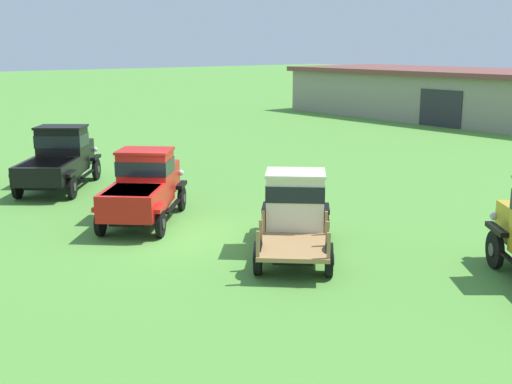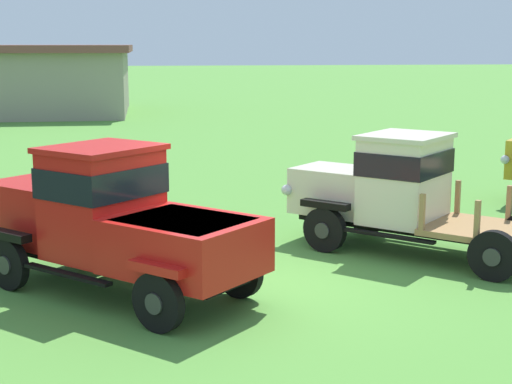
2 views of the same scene
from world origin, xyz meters
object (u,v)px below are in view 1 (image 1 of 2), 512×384
vintage_truck_foreground_near (60,158)px  vintage_truck_midrow_center (295,208)px  farm_shed (442,93)px  vintage_truck_second_in_line (145,185)px

vintage_truck_foreground_near → vintage_truck_midrow_center: size_ratio=1.11×
farm_shed → vintage_truck_foreground_near: farm_shed is taller
vintage_truck_foreground_near → farm_shed: bearing=100.1°
farm_shed → vintage_truck_midrow_center: 33.75m
vintage_truck_midrow_center → vintage_truck_foreground_near: bearing=-170.1°
farm_shed → vintage_truck_midrow_center: farm_shed is taller
vintage_truck_midrow_center → farm_shed: bearing=119.4°
vintage_truck_foreground_near → vintage_truck_second_in_line: 6.13m
vintage_truck_midrow_center → vintage_truck_second_in_line: bearing=-160.2°
farm_shed → vintage_truck_second_in_line: (11.68, -31.15, -0.68)m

